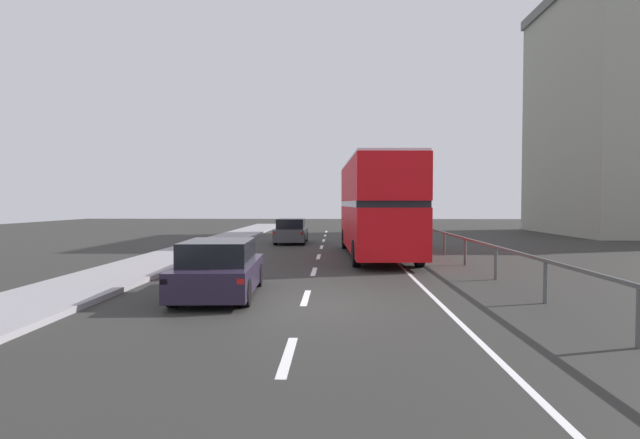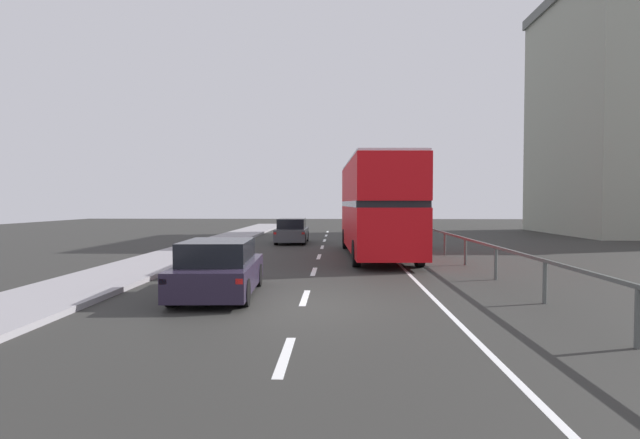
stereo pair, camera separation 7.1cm
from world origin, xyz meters
TOP-DOWN VIEW (x-y plane):
  - ground_plane at (0.00, 0.00)m, footprint 73.01×120.00m
  - near_sidewalk_kerb at (-6.23, 0.00)m, footprint 2.74×80.00m
  - lane_paint_markings at (2.02, 8.50)m, footprint 3.33×46.00m
  - bridge_side_railing at (5.67, 9.00)m, footprint 0.10×42.00m
  - double_decker_bus_red at (2.53, 10.11)m, footprint 2.94×10.21m
  - hatchback_car_near at (-2.21, 0.92)m, footprint 2.04×4.17m
  - sedan_car_ahead at (-1.86, 17.08)m, footprint 1.82×4.05m

SIDE VIEW (x-z plane):
  - ground_plane at x=0.00m, z-range -0.10..0.00m
  - lane_paint_markings at x=2.02m, z-range 0.00..0.01m
  - near_sidewalk_kerb at x=-6.23m, z-range 0.00..0.14m
  - hatchback_car_near at x=-2.21m, z-range -0.03..1.39m
  - sedan_car_ahead at x=-1.86m, z-range -0.03..1.42m
  - bridge_side_railing at x=5.67m, z-range 0.33..1.38m
  - double_decker_bus_red at x=2.53m, z-range 0.15..4.37m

